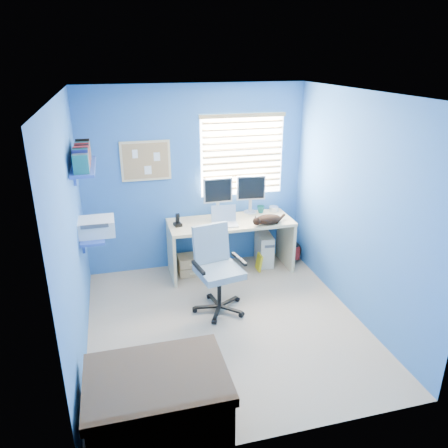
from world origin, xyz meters
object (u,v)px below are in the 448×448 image
object	(u,v)px
tower_pc	(264,249)
laptop	(225,217)
cat	(268,219)
office_chair	(217,280)
desk	(230,246)

from	to	relation	value
tower_pc	laptop	bearing A→B (deg)	-155.21
laptop	tower_pc	bearing A→B (deg)	25.17
laptop	cat	distance (m)	0.58
cat	office_chair	bearing A→B (deg)	-158.55
cat	office_chair	xyz separation A→B (m)	(-0.86, -0.67, -0.43)
cat	tower_pc	xyz separation A→B (m)	(0.08, 0.33, -0.58)
laptop	office_chair	distance (m)	0.96
cat	desk	bearing A→B (deg)	136.44
tower_pc	office_chair	size ratio (longest dim) A/B	0.45
laptop	desk	bearing A→B (deg)	54.23
desk	office_chair	world-z (taller)	office_chair
laptop	office_chair	xyz separation A→B (m)	(-0.30, -0.78, -0.47)
desk	laptop	bearing A→B (deg)	-131.67
desk	cat	distance (m)	0.67
cat	laptop	bearing A→B (deg)	152.66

